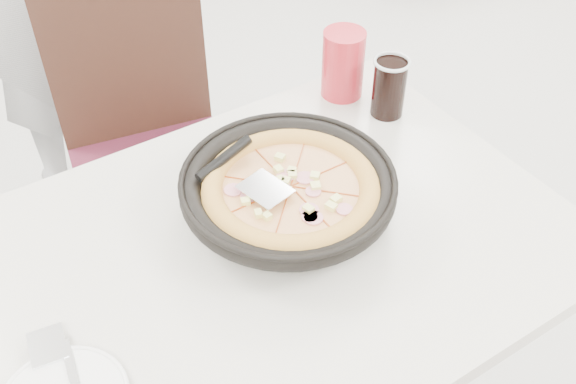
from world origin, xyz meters
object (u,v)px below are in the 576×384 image
chair_far (156,168)px  red_cup (343,64)px  pizza (291,195)px  pizza_pan (288,195)px  main_table (254,367)px  cola_glass (389,89)px

chair_far → red_cup: chair_far is taller
chair_far → pizza: chair_far is taller
chair_far → pizza_pan: 0.65m
chair_far → red_cup: 0.60m
main_table → pizza: 0.45m
pizza_pan → cola_glass: 0.39m
pizza_pan → cola_glass: bearing=22.3°
pizza_pan → red_cup: (0.32, 0.27, 0.04)m
main_table → pizza: size_ratio=3.86×
pizza_pan → pizza: size_ratio=1.09×
main_table → chair_far: chair_far is taller
main_table → pizza_pan: pizza_pan is taller
main_table → red_cup: 0.71m
cola_glass → red_cup: (-0.04, 0.12, 0.02)m
red_cup → pizza: bearing=-138.9°
main_table → red_cup: bearing=35.8°
main_table → chair_far: (0.06, 0.62, 0.10)m
chair_far → cola_glass: size_ratio=7.31×
red_cup → chair_far: bearing=142.1°
cola_glass → chair_far: bearing=135.4°
chair_far → cola_glass: (0.42, -0.42, 0.34)m
main_table → chair_far: 0.63m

